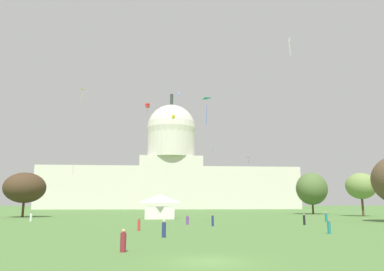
% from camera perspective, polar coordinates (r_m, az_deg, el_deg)
% --- Properties ---
extents(ground_plane, '(800.00, 800.00, 0.00)m').
position_cam_1_polar(ground_plane, '(22.19, 2.78, -19.29)').
color(ground_plane, '#4C7538').
extents(capitol_building, '(140.71, 27.32, 65.04)m').
position_cam_1_polar(capitol_building, '(201.59, -3.36, -5.70)').
color(capitol_building, beige).
rests_on(capitol_building, ground_plane).
extents(event_tent, '(6.43, 6.17, 5.15)m').
position_cam_1_polar(event_tent, '(79.27, -5.11, -11.11)').
color(event_tent, white).
rests_on(event_tent, ground_plane).
extents(tree_west_mid, '(12.97, 13.18, 10.49)m').
position_cam_1_polar(tree_west_mid, '(95.40, -24.89, -7.49)').
color(tree_west_mid, '#42301E').
rests_on(tree_west_mid, ground_plane).
extents(tree_east_far, '(13.90, 14.12, 12.30)m').
position_cam_1_polar(tree_east_far, '(115.62, 18.39, -7.98)').
color(tree_east_far, '#42301E').
rests_on(tree_east_far, ground_plane).
extents(tree_east_mid, '(10.17, 10.05, 10.89)m').
position_cam_1_polar(tree_east_mid, '(102.08, 25.13, -7.23)').
color(tree_east_mid, '#4C3823').
rests_on(tree_east_mid, ground_plane).
extents(person_navy_aisle_center, '(0.40, 0.40, 1.70)m').
position_cam_1_polar(person_navy_aisle_center, '(54.21, 3.28, -13.28)').
color(person_navy_aisle_center, navy).
rests_on(person_navy_aisle_center, ground_plane).
extents(person_teal_back_left, '(0.48, 0.48, 1.52)m').
position_cam_1_polar(person_teal_back_left, '(43.80, 20.83, -13.39)').
color(person_teal_back_left, '#1E757A').
rests_on(person_teal_back_left, ground_plane).
extents(person_purple_back_right, '(0.64, 0.64, 1.46)m').
position_cam_1_polar(person_purple_back_right, '(58.11, -0.73, -13.25)').
color(person_purple_back_right, '#703D93').
rests_on(person_purple_back_right, ground_plane).
extents(person_teal_front_right, '(0.56, 0.56, 1.76)m').
position_cam_1_polar(person_teal_front_right, '(70.97, 20.44, -12.00)').
color(person_teal_front_right, '#1E757A').
rests_on(person_teal_front_right, ground_plane).
extents(person_white_near_tree_west, '(0.42, 0.42, 1.70)m').
position_cam_1_polar(person_white_near_tree_west, '(74.40, -24.09, -11.67)').
color(person_white_near_tree_west, silver).
rests_on(person_white_near_tree_west, ground_plane).
extents(person_maroon_deep_crowd, '(0.46, 0.46, 1.56)m').
position_cam_1_polar(person_maroon_deep_crowd, '(26.58, -10.81, -16.13)').
color(person_maroon_deep_crowd, maroon).
rests_on(person_maroon_deep_crowd, ground_plane).
extents(person_navy_back_center, '(0.43, 0.43, 1.69)m').
position_cam_1_polar(person_navy_back_center, '(36.95, -4.46, -14.56)').
color(person_navy_back_center, navy).
rests_on(person_navy_back_center, ground_plane).
extents(person_black_mid_center, '(0.48, 0.48, 1.70)m').
position_cam_1_polar(person_black_mid_center, '(59.68, 17.30, -12.58)').
color(person_black_mid_center, black).
rests_on(person_black_mid_center, ground_plane).
extents(person_red_mid_left, '(0.47, 0.47, 1.50)m').
position_cam_1_polar(person_red_mid_left, '(45.88, -8.39, -13.79)').
color(person_red_mid_left, red).
rests_on(person_red_mid_left, ground_plane).
extents(kite_black_mid, '(1.64, 1.76, 3.02)m').
position_cam_1_polar(kite_black_mid, '(174.42, 9.01, -3.57)').
color(kite_black_mid, black).
extents(kite_yellow_mid, '(1.17, 1.16, 3.57)m').
position_cam_1_polar(kite_yellow_mid, '(110.39, -2.97, 2.97)').
color(kite_yellow_mid, yellow).
extents(kite_cyan_low, '(0.50, 0.91, 4.06)m').
position_cam_1_polar(kite_cyan_low, '(147.44, -18.23, -4.60)').
color(kite_cyan_low, '#33BCDB').
extents(kite_white_mid, '(0.24, 0.80, 3.77)m').
position_cam_1_polar(kite_white_mid, '(74.86, 15.11, 14.00)').
color(kite_white_mid, white).
extents(kite_green_mid, '(1.38, 1.68, 2.99)m').
position_cam_1_polar(kite_green_mid, '(151.13, 3.51, -2.51)').
color(kite_green_mid, green).
extents(kite_turquoise_mid, '(1.46, 1.41, 4.21)m').
position_cam_1_polar(kite_turquoise_mid, '(56.91, 2.07, 5.49)').
color(kite_turquoise_mid, teal).
extents(kite_blue_high, '(0.89, 0.44, 3.15)m').
position_cam_1_polar(kite_blue_high, '(163.21, -2.06, 6.56)').
color(kite_blue_high, blue).
extents(kite_gold_high, '(0.97, 1.24, 3.83)m').
position_cam_1_polar(kite_gold_high, '(112.95, -17.05, 6.63)').
color(kite_gold_high, gold).
extents(kite_red_mid, '(1.48, 1.50, 3.92)m').
position_cam_1_polar(kite_red_mid, '(111.66, -7.06, 4.73)').
color(kite_red_mid, red).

